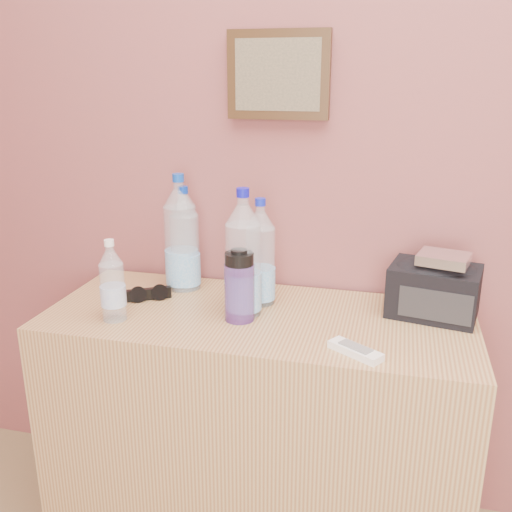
{
  "coord_description": "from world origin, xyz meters",
  "views": [
    {
      "loc": [
        -0.15,
        0.29,
        1.4
      ],
      "look_at": [
        -0.5,
        1.71,
        0.93
      ],
      "focal_mm": 40.0,
      "sensor_mm": 36.0,
      "label": 1
    }
  ],
  "objects_px": {
    "pet_large_b": "(185,244)",
    "ac_remote": "(355,351)",
    "pet_small": "(112,285)",
    "foil_packet": "(444,259)",
    "pet_large_d": "(243,260)",
    "pet_large_a": "(181,239)",
    "pet_large_c": "(260,258)",
    "dresser": "(258,429)",
    "sunglasses": "(149,294)",
    "toiletry_bag": "(434,288)",
    "nalgene_bottle": "(239,286)"
  },
  "relations": [
    {
      "from": "sunglasses",
      "to": "toiletry_bag",
      "type": "bearing_deg",
      "value": -24.07
    },
    {
      "from": "pet_small",
      "to": "toiletry_bag",
      "type": "xyz_separation_m",
      "value": [
        0.86,
        0.25,
        -0.02
      ]
    },
    {
      "from": "pet_large_c",
      "to": "sunglasses",
      "type": "distance_m",
      "value": 0.36
    },
    {
      "from": "ac_remote",
      "to": "toiletry_bag",
      "type": "xyz_separation_m",
      "value": [
        0.19,
        0.3,
        0.07
      ]
    },
    {
      "from": "pet_large_b",
      "to": "pet_small",
      "type": "bearing_deg",
      "value": -110.77
    },
    {
      "from": "pet_large_a",
      "to": "toiletry_bag",
      "type": "height_order",
      "value": "pet_large_a"
    },
    {
      "from": "pet_small",
      "to": "ac_remote",
      "type": "distance_m",
      "value": 0.67
    },
    {
      "from": "pet_large_d",
      "to": "foil_packet",
      "type": "distance_m",
      "value": 0.54
    },
    {
      "from": "pet_large_a",
      "to": "ac_remote",
      "type": "height_order",
      "value": "pet_large_a"
    },
    {
      "from": "toiletry_bag",
      "to": "pet_large_c",
      "type": "bearing_deg",
      "value": -165.36
    },
    {
      "from": "pet_large_a",
      "to": "sunglasses",
      "type": "bearing_deg",
      "value": -117.57
    },
    {
      "from": "pet_small",
      "to": "foil_packet",
      "type": "xyz_separation_m",
      "value": [
        0.87,
        0.22,
        0.07
      ]
    },
    {
      "from": "dresser",
      "to": "ac_remote",
      "type": "relative_size",
      "value": 8.6
    },
    {
      "from": "pet_large_d",
      "to": "nalgene_bottle",
      "type": "distance_m",
      "value": 0.07
    },
    {
      "from": "pet_small",
      "to": "nalgene_bottle",
      "type": "xyz_separation_m",
      "value": [
        0.34,
        0.08,
        -0.0
      ]
    },
    {
      "from": "ac_remote",
      "to": "pet_large_b",
      "type": "bearing_deg",
      "value": -177.33
    },
    {
      "from": "dresser",
      "to": "sunglasses",
      "type": "height_order",
      "value": "sunglasses"
    },
    {
      "from": "foil_packet",
      "to": "pet_large_b",
      "type": "bearing_deg",
      "value": 175.81
    },
    {
      "from": "nalgene_bottle",
      "to": "ac_remote",
      "type": "distance_m",
      "value": 0.37
    },
    {
      "from": "sunglasses",
      "to": "nalgene_bottle",
      "type": "bearing_deg",
      "value": -43.95
    },
    {
      "from": "pet_large_b",
      "to": "pet_large_a",
      "type": "bearing_deg",
      "value": -173.73
    },
    {
      "from": "pet_large_d",
      "to": "foil_packet",
      "type": "relative_size",
      "value": 2.78
    },
    {
      "from": "dresser",
      "to": "pet_large_c",
      "type": "relative_size",
      "value": 3.81
    },
    {
      "from": "pet_large_a",
      "to": "ac_remote",
      "type": "distance_m",
      "value": 0.68
    },
    {
      "from": "pet_large_d",
      "to": "ac_remote",
      "type": "height_order",
      "value": "pet_large_d"
    },
    {
      "from": "dresser",
      "to": "pet_large_b",
      "type": "distance_m",
      "value": 0.61
    },
    {
      "from": "pet_large_a",
      "to": "pet_small",
      "type": "distance_m",
      "value": 0.3
    },
    {
      "from": "dresser",
      "to": "foil_packet",
      "type": "xyz_separation_m",
      "value": [
        0.49,
        0.1,
        0.55
      ]
    },
    {
      "from": "toiletry_bag",
      "to": "pet_large_d",
      "type": "bearing_deg",
      "value": -155.59
    },
    {
      "from": "nalgene_bottle",
      "to": "toiletry_bag",
      "type": "distance_m",
      "value": 0.54
    },
    {
      "from": "nalgene_bottle",
      "to": "foil_packet",
      "type": "bearing_deg",
      "value": 14.65
    },
    {
      "from": "nalgene_bottle",
      "to": "dresser",
      "type": "bearing_deg",
      "value": 47.41
    },
    {
      "from": "pet_large_b",
      "to": "ac_remote",
      "type": "relative_size",
      "value": 2.33
    },
    {
      "from": "ac_remote",
      "to": "toiletry_bag",
      "type": "bearing_deg",
      "value": 90.4
    },
    {
      "from": "pet_small",
      "to": "nalgene_bottle",
      "type": "bearing_deg",
      "value": 13.84
    },
    {
      "from": "dresser",
      "to": "pet_large_a",
      "type": "height_order",
      "value": "pet_large_a"
    },
    {
      "from": "sunglasses",
      "to": "foil_packet",
      "type": "bearing_deg",
      "value": -25.9
    },
    {
      "from": "dresser",
      "to": "pet_large_a",
      "type": "bearing_deg",
      "value": 152.14
    },
    {
      "from": "dresser",
      "to": "pet_large_b",
      "type": "relative_size",
      "value": 3.68
    },
    {
      "from": "foil_packet",
      "to": "pet_large_d",
      "type": "bearing_deg",
      "value": -169.6
    },
    {
      "from": "dresser",
      "to": "sunglasses",
      "type": "relative_size",
      "value": 8.88
    },
    {
      "from": "toiletry_bag",
      "to": "foil_packet",
      "type": "relative_size",
      "value": 1.83
    },
    {
      "from": "pet_large_a",
      "to": "pet_large_c",
      "type": "height_order",
      "value": "pet_large_a"
    },
    {
      "from": "pet_large_d",
      "to": "nalgene_bottle",
      "type": "relative_size",
      "value": 1.79
    },
    {
      "from": "foil_packet",
      "to": "sunglasses",
      "type": "bearing_deg",
      "value": -175.55
    },
    {
      "from": "pet_large_a",
      "to": "pet_large_d",
      "type": "relative_size",
      "value": 1.01
    },
    {
      "from": "dresser",
      "to": "foil_packet",
      "type": "height_order",
      "value": "foil_packet"
    },
    {
      "from": "sunglasses",
      "to": "ac_remote",
      "type": "bearing_deg",
      "value": -48.33
    },
    {
      "from": "dresser",
      "to": "pet_large_c",
      "type": "height_order",
      "value": "pet_large_c"
    },
    {
      "from": "dresser",
      "to": "pet_large_a",
      "type": "distance_m",
      "value": 0.63
    }
  ]
}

